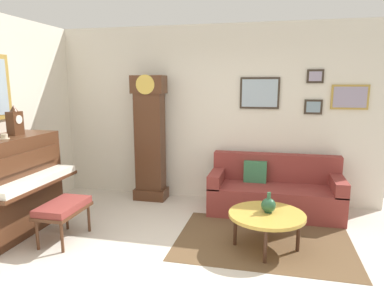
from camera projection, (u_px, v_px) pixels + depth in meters
ground_plane at (172, 272)px, 3.69m from camera, size 6.40×6.00×0.10m
wall_back at (213, 114)px, 5.70m from camera, size 5.30×0.13×2.80m
area_rug at (263, 241)px, 4.29m from camera, size 2.10×1.50×0.01m
piano at (8, 186)px, 4.39m from camera, size 0.87×1.44×1.25m
piano_bench at (63, 209)px, 4.25m from camera, size 0.42×0.70×0.48m
grandfather_clock at (150, 142)px, 5.70m from camera, size 0.52×0.34×2.03m
couch at (274, 192)px, 5.23m from camera, size 1.90×0.80×0.84m
coffee_table at (267, 216)px, 4.04m from camera, size 0.88×0.88×0.43m
mantel_clock at (15, 122)px, 4.46m from camera, size 0.13×0.18×0.38m
teacup at (4, 137)px, 4.17m from camera, size 0.12×0.12×0.06m
green_jug at (268, 205)px, 4.05m from camera, size 0.17×0.17×0.24m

